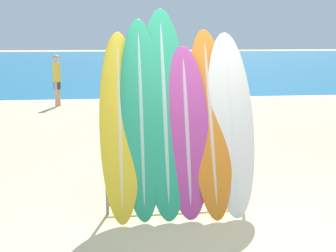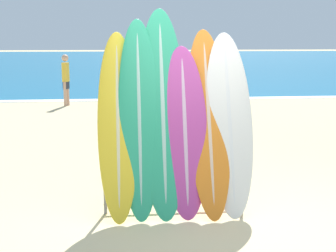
% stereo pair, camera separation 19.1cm
% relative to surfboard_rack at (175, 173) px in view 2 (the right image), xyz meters
% --- Properties ---
extents(ground_plane, '(160.00, 160.00, 0.00)m').
position_rel_surfboard_rack_xyz_m(ground_plane, '(0.39, -0.41, -0.48)').
color(ground_plane, '#CCB789').
extents(ocean_water, '(120.00, 60.00, 0.01)m').
position_rel_surfboard_rack_xyz_m(ocean_water, '(0.39, 39.87, -0.48)').
color(ocean_water, '#146693').
rests_on(ocean_water, ground_plane).
extents(surfboard_rack, '(1.72, 0.04, 0.89)m').
position_rel_surfboard_rack_xyz_m(surfboard_rack, '(0.00, 0.00, 0.00)').
color(surfboard_rack, slate).
rests_on(surfboard_rack, ground_plane).
extents(surfboard_slot_0, '(0.48, 0.95, 2.18)m').
position_rel_surfboard_rack_xyz_m(surfboard_slot_0, '(-0.67, 0.06, 0.61)').
color(surfboard_slot_0, yellow).
rests_on(surfboard_slot_0, ground_plane).
extents(surfboard_slot_1, '(0.50, 0.90, 2.33)m').
position_rel_surfboard_rack_xyz_m(surfboard_slot_1, '(-0.42, 0.07, 0.69)').
color(surfboard_slot_1, '#289E70').
rests_on(surfboard_slot_1, ground_plane).
extents(surfboard_slot_2, '(0.57, 0.99, 2.46)m').
position_rel_surfboard_rack_xyz_m(surfboard_slot_2, '(-0.14, 0.10, 0.75)').
color(surfboard_slot_2, '#289E70').
rests_on(surfboard_slot_2, ground_plane).
extents(surfboard_slot_3, '(0.55, 0.79, 2.01)m').
position_rel_surfboard_rack_xyz_m(surfboard_slot_3, '(0.12, 0.01, 0.52)').
color(surfboard_slot_3, '#B23D8E').
rests_on(surfboard_slot_3, ground_plane).
extents(surfboard_slot_4, '(0.51, 1.02, 2.21)m').
position_rel_surfboard_rack_xyz_m(surfboard_slot_4, '(0.42, 0.07, 0.62)').
color(surfboard_slot_4, orange).
rests_on(surfboard_slot_4, ground_plane).
extents(surfboard_slot_5, '(0.57, 0.90, 2.17)m').
position_rel_surfboard_rack_xyz_m(surfboard_slot_5, '(0.67, 0.06, 0.60)').
color(surfboard_slot_5, silver).
rests_on(surfboard_slot_5, ground_plane).
extents(person_near_water, '(0.29, 0.29, 1.72)m').
position_rel_surfboard_rack_xyz_m(person_near_water, '(0.23, 6.53, 0.46)').
color(person_near_water, tan).
rests_on(person_near_water, ground_plane).
extents(person_mid_beach, '(0.21, 0.26, 1.59)m').
position_rel_surfboard_rack_xyz_m(person_mid_beach, '(-2.32, 9.41, 0.39)').
color(person_mid_beach, tan).
rests_on(person_mid_beach, ground_plane).
extents(person_far_left, '(0.27, 0.24, 1.55)m').
position_rel_surfboard_rack_xyz_m(person_far_left, '(1.54, 6.10, 0.36)').
color(person_far_left, '#846047').
rests_on(person_far_left, ground_plane).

